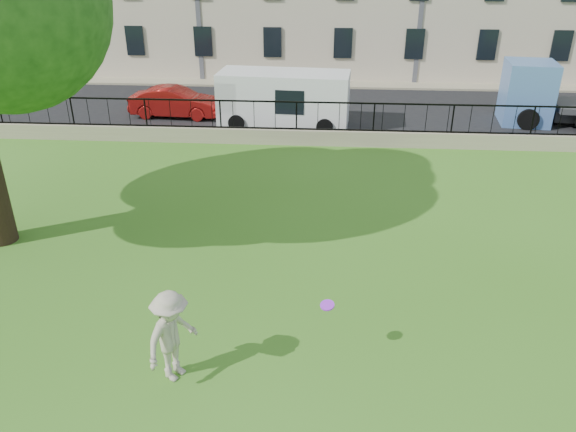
# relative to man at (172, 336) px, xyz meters

# --- Properties ---
(ground) EXTENTS (120.00, 120.00, 0.00)m
(ground) POSITION_rel_man_xyz_m (1.49, 1.34, -0.92)
(ground) COLOR #3A721B
(ground) RESTS_ON ground
(retaining_wall) EXTENTS (50.00, 0.40, 0.60)m
(retaining_wall) POSITION_rel_man_xyz_m (1.49, 13.34, -0.62)
(retaining_wall) COLOR gray
(retaining_wall) RESTS_ON ground
(iron_railing) EXTENTS (50.00, 0.05, 1.13)m
(iron_railing) POSITION_rel_man_xyz_m (1.49, 13.34, 0.23)
(iron_railing) COLOR black
(iron_railing) RESTS_ON retaining_wall
(street) EXTENTS (60.00, 9.00, 0.01)m
(street) POSITION_rel_man_xyz_m (1.49, 18.04, -0.92)
(street) COLOR black
(street) RESTS_ON ground
(sidewalk) EXTENTS (60.00, 1.40, 0.12)m
(sidewalk) POSITION_rel_man_xyz_m (1.49, 23.24, -0.86)
(sidewalk) COLOR gray
(sidewalk) RESTS_ON ground
(man) EXTENTS (1.17, 1.38, 1.85)m
(man) POSITION_rel_man_xyz_m (0.00, 0.00, 0.00)
(man) COLOR #B4AA92
(man) RESTS_ON ground
(frisbee) EXTENTS (0.30, 0.29, 0.12)m
(frisbee) POSITION_rel_man_xyz_m (2.79, 0.71, 0.31)
(frisbee) COLOR #A82AF2
(red_sedan) EXTENTS (4.15, 1.66, 1.34)m
(red_sedan) POSITION_rel_man_xyz_m (-4.21, 16.74, -0.25)
(red_sedan) COLOR #A61614
(red_sedan) RESTS_ON street
(white_van) EXTENTS (5.66, 2.58, 2.31)m
(white_van) POSITION_rel_man_xyz_m (0.82, 15.77, 0.23)
(white_van) COLOR silver
(white_van) RESTS_ON street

